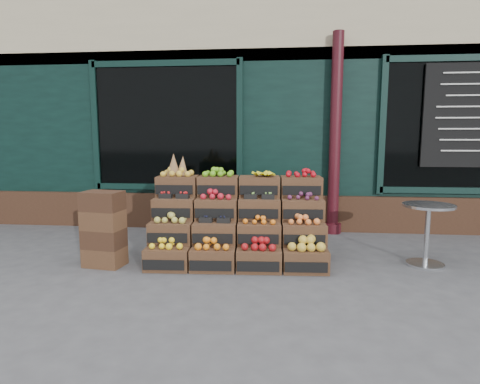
# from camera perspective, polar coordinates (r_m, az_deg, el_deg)

# --- Properties ---
(ground) EXTENTS (60.00, 60.00, 0.00)m
(ground) POSITION_cam_1_polar(r_m,az_deg,el_deg) (4.84, 1.55, -11.23)
(ground) COLOR #48484B
(ground) RESTS_ON ground
(shop_facade) EXTENTS (12.00, 6.24, 4.80)m
(shop_facade) POSITION_cam_1_polar(r_m,az_deg,el_deg) (9.70, 3.90, 12.76)
(shop_facade) COLOR black
(shop_facade) RESTS_ON ground
(crate_display) EXTENTS (2.23, 1.17, 1.36)m
(crate_display) POSITION_cam_1_polar(r_m,az_deg,el_deg) (5.21, -0.34, -5.01)
(crate_display) COLOR #4A2F1D
(crate_display) RESTS_ON ground
(spare_crates) EXTENTS (0.50, 0.38, 0.93)m
(spare_crates) POSITION_cam_1_polar(r_m,az_deg,el_deg) (5.19, -18.83, -5.00)
(spare_crates) COLOR #4A2F1D
(spare_crates) RESTS_ON ground
(bistro_table) EXTENTS (0.61, 0.61, 0.77)m
(bistro_table) POSITION_cam_1_polar(r_m,az_deg,el_deg) (5.43, 25.10, -4.60)
(bistro_table) COLOR silver
(bistro_table) RESTS_ON ground
(shopkeeper) EXTENTS (0.93, 0.77, 2.19)m
(shopkeeper) POSITION_cam_1_polar(r_m,az_deg,el_deg) (7.67, -12.29, 4.13)
(shopkeeper) COLOR #1B6034
(shopkeeper) RESTS_ON ground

